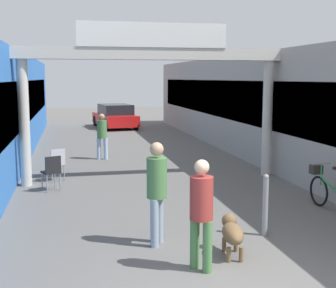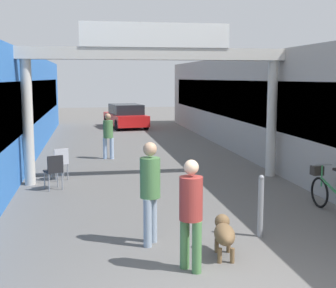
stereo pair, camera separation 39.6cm
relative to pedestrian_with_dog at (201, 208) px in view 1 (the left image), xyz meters
The scene contains 11 objects.
storefront_right 11.18m from the pedestrian_with_dog, 60.74° to the left, with size 3.00×26.00×3.62m.
arcade_sign_gateway 6.49m from the pedestrian_with_dog, 86.69° to the left, with size 7.40×0.47×4.24m.
pedestrian_with_dog is the anchor object (origin of this frame).
pedestrian_companion 1.25m from the pedestrian_with_dog, 110.51° to the left, with size 0.46×0.46×1.75m.
pedestrian_carrying_crate 9.85m from the pedestrian_with_dog, 94.51° to the left, with size 0.43×0.43×1.59m.
dog_on_leash 0.97m from the pedestrian_with_dog, 35.85° to the left, with size 0.44×0.85×0.61m.
bicycle_green_third 4.30m from the pedestrian_with_dog, 34.64° to the left, with size 0.46×1.69×0.98m.
bollard_post_metal 2.02m from the pedestrian_with_dog, 39.00° to the left, with size 0.10×0.10×1.12m.
cafe_chair_black_nearer 5.92m from the pedestrian_with_dog, 113.03° to the left, with size 0.53×0.53×0.89m.
cafe_chair_aluminium_farther 6.96m from the pedestrian_with_dog, 108.66° to the left, with size 0.52×0.52×0.89m.
parked_car_red 20.13m from the pedestrian_with_dog, 88.18° to the left, with size 2.36×4.23×1.33m.
Camera 1 is at (-2.17, -5.05, 2.80)m, focal length 50.00 mm.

